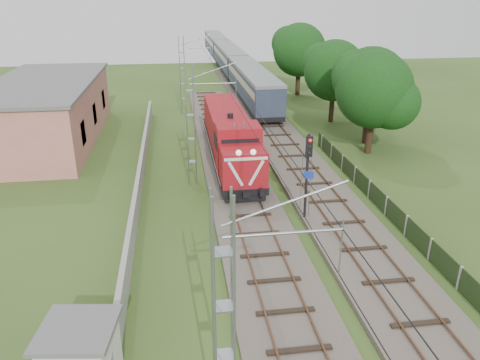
{
  "coord_description": "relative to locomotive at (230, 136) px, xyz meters",
  "views": [
    {
      "loc": [
        -3.96,
        -17.81,
        12.28
      ],
      "look_at": [
        -0.48,
        6.8,
        2.2
      ],
      "focal_mm": 35.0,
      "sensor_mm": 36.0,
      "label": 1
    }
  ],
  "objects": [
    {
      "name": "ground",
      "position": [
        0.0,
        -15.63,
        -2.16
      ],
      "size": [
        140.0,
        140.0,
        0.0
      ],
      "primitive_type": "plane",
      "color": "#31491B",
      "rests_on": "ground"
    },
    {
      "name": "track_main",
      "position": [
        0.0,
        -8.63,
        -1.98
      ],
      "size": [
        4.2,
        70.0,
        0.45
      ],
      "color": "#6B6054",
      "rests_on": "ground"
    },
    {
      "name": "track_side",
      "position": [
        5.0,
        4.37,
        -1.98
      ],
      "size": [
        4.2,
        80.0,
        0.45
      ],
      "color": "#6B6054",
      "rests_on": "ground"
    },
    {
      "name": "catenary",
      "position": [
        -2.95,
        -3.63,
        1.89
      ],
      "size": [
        3.31,
        70.0,
        8.0
      ],
      "color": "gray",
      "rests_on": "ground"
    },
    {
      "name": "boundary_wall",
      "position": [
        -6.5,
        -3.63,
        -1.41
      ],
      "size": [
        0.25,
        40.0,
        1.5
      ],
      "primitive_type": "cube",
      "color": "#9E9E99",
      "rests_on": "ground"
    },
    {
      "name": "station_building",
      "position": [
        -15.0,
        8.37,
        0.47
      ],
      "size": [
        8.4,
        20.4,
        5.22
      ],
      "color": "#D47273",
      "rests_on": "ground"
    },
    {
      "name": "fence",
      "position": [
        8.0,
        -12.63,
        -1.56
      ],
      "size": [
        0.12,
        32.0,
        1.2
      ],
      "color": "black",
      "rests_on": "ground"
    },
    {
      "name": "locomotive",
      "position": [
        0.0,
        0.0,
        0.0
      ],
      "size": [
        2.86,
        16.34,
        4.15
      ],
      "color": "black",
      "rests_on": "ground"
    },
    {
      "name": "coach_rake",
      "position": [
        5.0,
        42.38,
        0.33
      ],
      "size": [
        3.0,
        66.82,
        3.46
      ],
      "color": "black",
      "rests_on": "ground"
    },
    {
      "name": "signal_post",
      "position": [
        3.05,
        -10.32,
        1.41
      ],
      "size": [
        0.54,
        0.45,
        5.2
      ],
      "color": "black",
      "rests_on": "ground"
    },
    {
      "name": "relay_hut",
      "position": [
        -7.4,
        -20.96,
        -0.92
      ],
      "size": [
        2.67,
        2.67,
        2.45
      ],
      "color": "silver",
      "rests_on": "ground"
    },
    {
      "name": "tree_a",
      "position": [
        11.5,
        0.9,
        2.92
      ],
      "size": [
        6.28,
        5.98,
        8.14
      ],
      "color": "#3A2718",
      "rests_on": "ground"
    },
    {
      "name": "tree_b",
      "position": [
        12.31,
        3.54,
        2.92
      ],
      "size": [
        6.29,
        5.99,
        8.15
      ],
      "color": "#3A2718",
      "rests_on": "ground"
    },
    {
      "name": "tree_c",
      "position": [
        11.64,
        10.79,
        2.86
      ],
      "size": [
        6.21,
        5.91,
        8.04
      ],
      "color": "#3A2718",
      "rests_on": "ground"
    },
    {
      "name": "tree_d",
      "position": [
        11.6,
        23.94,
        3.31
      ],
      "size": [
        6.77,
        6.45,
        8.77
      ],
      "color": "#3A2718",
      "rests_on": "ground"
    }
  ]
}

